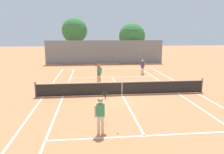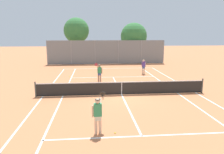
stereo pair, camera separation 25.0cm
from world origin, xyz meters
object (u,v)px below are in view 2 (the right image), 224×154
Objects in this scene: loose_tennis_ball_1 at (59,92)px; loose_tennis_ball_2 at (115,133)px; loose_tennis_ball_3 at (70,76)px; player_near_side at (98,113)px; tennis_net at (122,88)px; player_far_right at (144,66)px; loose_tennis_ball_0 at (91,70)px; tree_behind_left at (76,31)px; tree_behind_right at (133,37)px; player_far_left at (99,72)px.

loose_tennis_ball_1 and loose_tennis_ball_2 have the same top height.
player_near_side is at bearing -79.12° from loose_tennis_ball_3.
player_far_right is at bearing 66.34° from tennis_net.
loose_tennis_ball_1 is (-2.36, -9.83, 0.00)m from loose_tennis_ball_0.
loose_tennis_ball_1 is at bearing 111.06° from player_near_side.
player_far_right is at bearing -29.38° from loose_tennis_ball_0.
tennis_net is at bearing -76.91° from tree_behind_left.
player_far_right is 10.42m from loose_tennis_ball_1.
tennis_net is 181.82× the size of loose_tennis_ball_0.
tree_behind_right is (4.12, 18.24, 3.26)m from tennis_net.
tree_behind_right is at bearing 63.23° from loose_tennis_ball_1.
loose_tennis_ball_1 is (-3.12, -3.22, -0.89)m from player_far_left.
loose_tennis_ball_1 is 1.00× the size of loose_tennis_ball_2.
tree_behind_left is 1.13× the size of tree_behind_right.
tree_behind_right reaches higher than player_far_right.
tree_behind_left is at bearing 101.46° from player_far_left.
loose_tennis_ball_2 is at bearing -82.45° from tree_behind_left.
player_near_side is 1.16m from loose_tennis_ball_2.
loose_tennis_ball_0 is at bearing -74.69° from tree_behind_left.
loose_tennis_ball_3 is (-2.91, 2.76, -0.89)m from player_far_left.
player_near_side is 26.88× the size of loose_tennis_ball_2.
loose_tennis_ball_0 is at bearing 101.39° from tennis_net.
tennis_net is at bearing -78.61° from loose_tennis_ball_0.
tree_behind_right is at bearing 76.16° from player_near_side.
loose_tennis_ball_3 is at bearing -119.20° from loose_tennis_ball_0.
loose_tennis_ball_0 is 10.11m from loose_tennis_ball_1.
player_far_right is (3.39, 7.73, 0.40)m from tennis_net.
tennis_net is 6.76× the size of player_far_left.
loose_tennis_ball_3 is (-7.73, -0.72, -0.88)m from player_far_right.
loose_tennis_ball_0 is at bearing 60.80° from loose_tennis_ball_3.
loose_tennis_ball_2 is at bearing -102.14° from tree_behind_right.
loose_tennis_ball_1 is 18.62m from tree_behind_left.
loose_tennis_ball_2 is (0.33, -10.32, -0.89)m from player_far_left.
tennis_net is 2.05× the size of tree_behind_right.
loose_tennis_ball_2 is (1.08, -16.93, 0.00)m from loose_tennis_ball_0.
loose_tennis_ball_2 is (-4.49, -13.79, -0.88)m from player_far_right.
player_far_right reaches higher than tennis_net.
tree_behind_right reaches higher than player_far_left.
loose_tennis_ball_3 is (-3.24, 13.07, 0.00)m from loose_tennis_ball_2.
player_near_side is 7.58m from loose_tennis_ball_1.
loose_tennis_ball_0 is at bearing 93.66° from loose_tennis_ball_2.
loose_tennis_ball_0 is 0.01× the size of tree_behind_right.
loose_tennis_ball_2 is 25.78m from tree_behind_left.
loose_tennis_ball_3 is at bearing 103.92° from loose_tennis_ball_2.
tree_behind_right is (8.68, 17.20, 3.74)m from loose_tennis_ball_1.
player_near_side reaches higher than player_far_right.
tree_behind_right reaches higher than loose_tennis_ball_1.
loose_tennis_ball_1 is at bearing -116.77° from tree_behind_right.
player_far_left reaches higher than loose_tennis_ball_3.
tennis_net is 8.26m from loose_tennis_ball_3.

